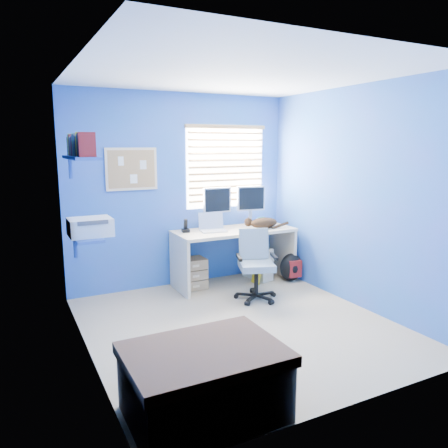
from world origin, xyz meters
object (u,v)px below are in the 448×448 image
laptop (213,223)px  cat (264,223)px  office_chair (256,273)px  desk (234,257)px  tower_pc (258,263)px

laptop → cat: laptop is taller
cat → office_chair: (-0.44, -0.54, -0.50)m
cat → desk: bearing=-169.0°
laptop → office_chair: 0.88m
cat → office_chair: 0.86m
cat → tower_pc: bearing=114.4°
tower_pc → office_chair: size_ratio=0.54×
desk → tower_pc: bearing=6.9°
desk → office_chair: size_ratio=1.91×
office_chair → cat: bearing=50.4°
desk → office_chair: (-0.04, -0.63, -0.06)m
office_chair → laptop: bearing=111.5°
desk → tower_pc: 0.43m
desk → tower_pc: size_ratio=3.55×
office_chair → tower_pc: bearing=57.0°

